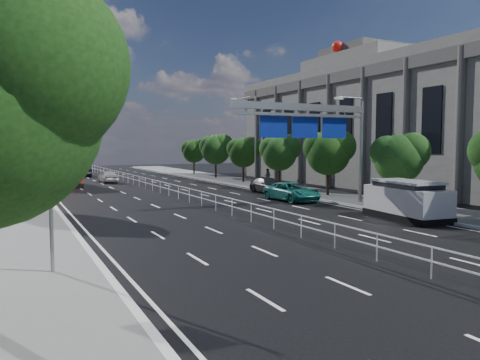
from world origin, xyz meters
TOP-DOWN VIEW (x-y plane):
  - ground at (0.00, 0.00)m, footprint 160.00×160.00m
  - sidewalk_near at (-11.50, 0.00)m, footprint 5.00×140.00m
  - kerb_near at (-9.00, 0.00)m, footprint 0.25×140.00m
  - kerb_far at (9.00, 0.00)m, footprint 0.25×140.00m
  - median_fence at (0.00, 22.50)m, footprint 0.05×85.00m
  - toilet_sign at (-10.95, 0.00)m, footprint 1.62×0.18m
  - overhead_gantry at (6.74, 10.05)m, footprint 10.24×0.38m
  - streetlight_far at (10.50, 26.00)m, footprint 2.78×2.40m
  - civic_hall at (23.72, 22.00)m, footprint 14.40×36.00m
  - near_tree_back at (-11.94, 17.97)m, footprint 4.84×4.51m
  - far_tree_c at (11.24, 6.98)m, footprint 3.52×3.28m
  - far_tree_d at (11.25, 14.48)m, footprint 3.85×3.59m
  - far_tree_e at (11.25, 21.98)m, footprint 3.63×3.38m
  - far_tree_f at (11.24, 29.48)m, footprint 3.52×3.28m
  - far_tree_g at (11.25, 36.98)m, footprint 3.96×3.69m
  - far_tree_h at (11.24, 44.48)m, footprint 3.41×3.18m
  - white_minivan at (-8.00, 31.85)m, footprint 2.56×5.00m
  - red_bus at (-7.50, 36.25)m, footprint 4.47×12.24m
  - near_car_silver at (-1.88, 36.60)m, footprint 1.74×4.08m
  - near_car_dark at (-2.65, 48.26)m, footprint 1.94×4.53m
  - silver_minivan at (8.30, 3.44)m, footprint 2.79×5.42m
  - parked_car_teal at (7.11, 13.38)m, footprint 2.49×5.07m
  - parked_car_dark at (8.30, 19.00)m, footprint 1.84×4.51m
  - pedestrian_a at (13.40, 8.16)m, footprint 0.67×0.61m
  - pedestrian_b at (12.37, 26.27)m, footprint 0.95×0.89m

SIDE VIEW (x-z plane):
  - ground at x=0.00m, z-range 0.00..0.00m
  - sidewalk_near at x=-11.50m, z-range 0.00..0.14m
  - kerb_near at x=-9.00m, z-range -0.01..0.15m
  - kerb_far at x=9.00m, z-range -0.01..0.15m
  - median_fence at x=0.00m, z-range 0.01..1.04m
  - parked_car_dark at x=8.30m, z-range 0.00..1.31m
  - near_car_silver at x=-1.88m, z-range 0.00..1.38m
  - parked_car_teal at x=7.11m, z-range 0.00..1.38m
  - near_car_dark at x=-2.65m, z-range 0.00..1.45m
  - pedestrian_a at x=13.40m, z-range 0.14..1.67m
  - pedestrian_b at x=12.37m, z-range 0.14..1.69m
  - white_minivan at x=-8.00m, z-range -0.02..2.07m
  - silver_minivan at x=8.30m, z-range -0.02..2.14m
  - red_bus at x=-7.50m, z-range 0.08..3.65m
  - toilet_sign at x=-10.95m, z-range 0.77..5.11m
  - far_tree_h at x=11.24m, z-range 0.97..5.88m
  - far_tree_c at x=11.24m, z-range 0.95..5.90m
  - far_tree_f at x=11.24m, z-range 0.98..6.00m
  - far_tree_e at x=11.25m, z-range 0.99..6.12m
  - far_tree_d at x=11.25m, z-range 1.02..6.36m
  - far_tree_g at x=11.25m, z-range 1.03..6.48m
  - near_tree_back at x=-11.94m, z-range 1.27..7.96m
  - streetlight_far at x=10.50m, z-range 0.71..9.71m
  - overhead_gantry at x=6.74m, z-range 1.88..9.33m
  - civic_hall at x=23.72m, z-range -0.91..13.44m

